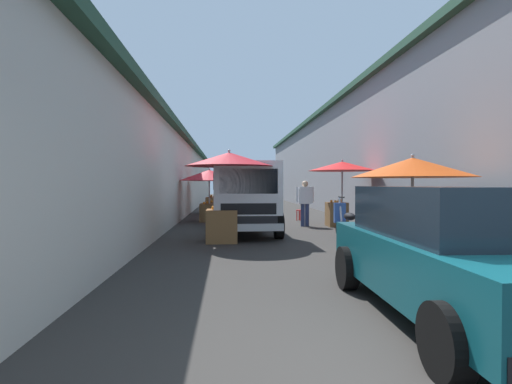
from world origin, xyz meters
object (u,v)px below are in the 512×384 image
at_px(fruit_stall_mid_lane, 216,180).
at_px(fruit_stall_near_left, 341,175).
at_px(fruit_stall_far_left, 209,182).
at_px(vendor_by_crates, 305,200).
at_px(fruit_stall_near_right, 410,178).
at_px(fruit_stall_far_right, 227,176).
at_px(parked_scooter, 345,222).
at_px(delivery_truck, 245,200).
at_px(plastic_stool, 300,213).
at_px(hatchback_car, 458,252).

xyz_separation_m(fruit_stall_mid_lane, fruit_stall_near_left, (-5.97, -4.58, 0.14)).
distance_m(fruit_stall_far_left, vendor_by_crates, 4.18).
relative_size(fruit_stall_near_right, fruit_stall_near_left, 1.00).
xyz_separation_m(fruit_stall_far_right, parked_scooter, (0.40, -3.18, -1.23)).
height_order(fruit_stall_mid_lane, parked_scooter, fruit_stall_mid_lane).
height_order(fruit_stall_far_right, delivery_truck, fruit_stall_far_right).
xyz_separation_m(parked_scooter, plastic_stool, (5.59, 0.23, -0.12)).
distance_m(fruit_stall_mid_lane, parked_scooter, 10.10).
bearing_deg(fruit_stall_near_right, delivery_truck, 38.94).
height_order(delivery_truck, plastic_stool, delivery_truck).
xyz_separation_m(fruit_stall_far_left, parked_scooter, (-5.63, -3.89, -1.14)).
bearing_deg(fruit_stall_mid_lane, fruit_stall_near_left, -142.51).
relative_size(vendor_by_crates, parked_scooter, 0.95).
height_order(fruit_stall_far_right, parked_scooter, fruit_stall_far_right).
height_order(fruit_stall_near_right, hatchback_car, fruit_stall_near_right).
distance_m(fruit_stall_far_right, fruit_stall_near_left, 5.49).
bearing_deg(hatchback_car, plastic_stool, -2.09).
relative_size(fruit_stall_far_left, plastic_stool, 5.59).
bearing_deg(fruit_stall_near_left, delivery_truck, 125.02).
bearing_deg(plastic_stool, fruit_stall_near_right, -175.70).
distance_m(fruit_stall_near_left, vendor_by_crates, 1.57).
bearing_deg(fruit_stall_mid_lane, fruit_stall_far_right, -176.70).
xyz_separation_m(fruit_stall_mid_lane, vendor_by_crates, (-5.96, -3.29, -0.74)).
height_order(fruit_stall_mid_lane, hatchback_car, fruit_stall_mid_lane).
relative_size(fruit_stall_far_left, fruit_stall_near_left, 1.02).
xyz_separation_m(fruit_stall_far_left, fruit_stall_far_right, (-6.03, -0.71, 0.10)).
distance_m(fruit_stall_mid_lane, hatchback_car, 16.02).
bearing_deg(delivery_truck, vendor_by_crates, -41.95).
bearing_deg(parked_scooter, fruit_stall_far_left, 34.63).
bearing_deg(fruit_stall_far_right, fruit_stall_near_right, -125.29).
relative_size(fruit_stall_mid_lane, vendor_by_crates, 1.64).
xyz_separation_m(fruit_stall_near_right, fruit_stall_near_left, (6.28, -0.43, 0.21)).
bearing_deg(vendor_by_crates, delivery_truck, 138.05).
height_order(fruit_stall_near_right, plastic_stool, fruit_stall_near_right).
relative_size(fruit_stall_near_right, delivery_truck, 0.48).
xyz_separation_m(fruit_stall_near_right, fruit_stall_mid_lane, (12.25, 4.15, 0.06)).
bearing_deg(fruit_stall_near_right, plastic_stool, 4.30).
height_order(fruit_stall_far_left, parked_scooter, fruit_stall_far_left).
bearing_deg(hatchback_car, parked_scooter, -5.92).
bearing_deg(fruit_stall_far_left, fruit_stall_near_left, -115.85).
bearing_deg(parked_scooter, vendor_by_crates, 7.63).
bearing_deg(hatchback_car, delivery_truck, 15.44).
bearing_deg(fruit_stall_near_left, plastic_stool, 25.33).
height_order(fruit_stall_far_left, fruit_stall_near_left, fruit_stall_near_left).
bearing_deg(vendor_by_crates, fruit_stall_near_right, -172.18).
xyz_separation_m(fruit_stall_mid_lane, delivery_truck, (-8.43, -1.07, -0.63)).
distance_m(fruit_stall_far_left, fruit_stall_far_right, 6.07).
height_order(fruit_stall_far_right, hatchback_car, fruit_stall_far_right).
bearing_deg(fruit_stall_far_left, fruit_stall_far_right, -173.28).
height_order(fruit_stall_mid_lane, fruit_stall_near_left, fruit_stall_near_left).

